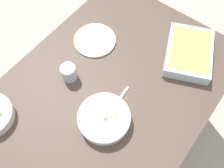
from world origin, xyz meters
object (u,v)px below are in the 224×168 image
Objects in this scene: stew_bowl at (104,119)px; side_plate at (95,40)px; baking_dish at (189,52)px; spoon_by_stew at (115,105)px; drink_cup at (69,73)px.

stew_bowl is 0.45m from side_plate.
spoon_by_stew is at bearing -15.88° from baking_dish.
stew_bowl reaches higher than spoon_by_stew.
side_plate is at bearing -169.63° from drink_cup.
stew_bowl is at bearing 74.70° from drink_cup.
baking_dish is at bearing 167.33° from stew_bowl.
stew_bowl reaches higher than side_plate.
side_plate is (0.21, -0.43, -0.03)m from baking_dish.
stew_bowl is 0.54m from baking_dish.
side_plate is 0.38m from spoon_by_stew.
stew_bowl is at bearing -12.67° from baking_dish.
stew_bowl and baking_dish have the same top height.
stew_bowl is 0.64× the size of baking_dish.
baking_dish is 1.65× the size of side_plate.
spoon_by_stew is at bearing -175.56° from stew_bowl.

